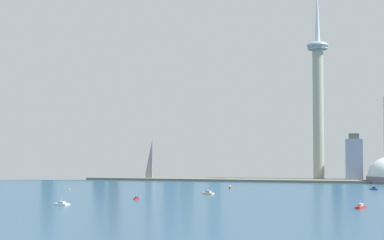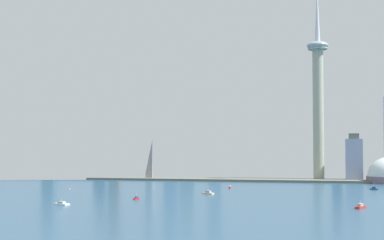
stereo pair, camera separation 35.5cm
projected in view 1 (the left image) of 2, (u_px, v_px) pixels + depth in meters
The scene contains 22 objects.
ground_plane at pixel (62, 213), 493.26m from camera, with size 6000.00×6000.00×0.00m, color navy.
waterfront_pier at pixel (194, 179), 988.60m from camera, with size 876.68×61.86×3.80m, color #606356.
observation_tower at pixel (318, 90), 975.48m from camera, with size 36.20×36.20×336.18m.
skyscraper_0 at pixel (103, 149), 1134.03m from camera, with size 15.15×23.82×107.85m.
skyscraper_1 at pixel (115, 141), 1044.83m from camera, with size 20.25×15.57×143.91m.
skyscraper_2 at pixel (337, 148), 1031.25m from camera, with size 17.87×24.13×114.92m.
skyscraper_3 at pixel (51, 149), 1066.55m from camera, with size 23.64×23.33×112.58m.
skyscraper_4 at pixel (151, 136), 1010.52m from camera, with size 12.15×18.25×150.27m.
skyscraper_5 at pixel (188, 149), 1097.48m from camera, with size 27.30×16.65×114.64m.
skyscraper_6 at pixel (354, 159), 950.34m from camera, with size 27.00×21.14×79.02m.
skyscraper_7 at pixel (215, 130), 1080.73m from camera, with size 26.04×13.03×181.89m.
skyscraper_9 at pixel (171, 132), 1095.80m from camera, with size 21.35×20.11×170.80m.
skyscraper_10 at pixel (101, 161), 1070.67m from camera, with size 22.75×22.87×66.67m.
boat_1 at pixel (230, 187), 792.28m from camera, with size 2.62×7.71×3.62m.
boat_2 at pixel (374, 189), 764.05m from camera, with size 10.52×7.14×10.66m.
boat_3 at pixel (208, 193), 692.21m from camera, with size 16.34×13.82×10.56m.
boat_4 at pixel (361, 207), 528.60m from camera, with size 10.50×14.60×7.70m.
boat_5 at pixel (62, 204), 561.69m from camera, with size 17.65×12.10×7.41m.
boat_6 at pixel (137, 198), 619.97m from camera, with size 5.32×7.98×6.41m.
channel_buoy_0 at pixel (70, 189), 769.21m from camera, with size 1.79×1.79×2.17m, color yellow.
channel_buoy_1 at pixel (109, 184), 850.27m from camera, with size 1.74×1.74×3.00m, color green.
airplane at pixel (176, 62), 1055.46m from camera, with size 25.87×24.76×7.47m.
Camera 1 is at (220.23, -458.65, 55.40)m, focal length 54.23 mm.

